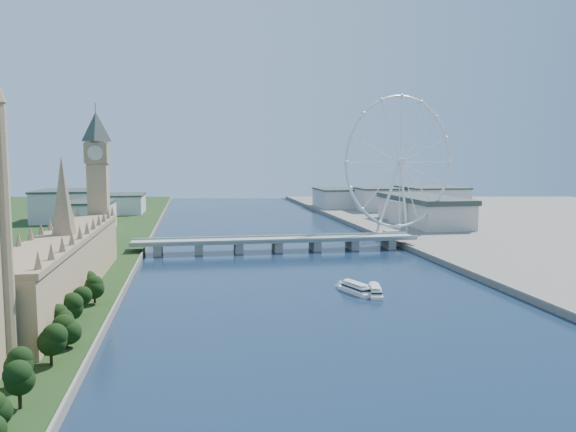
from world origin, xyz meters
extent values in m
cube|color=tan|center=(-128.00, 170.00, 17.00)|extent=(24.00, 200.00, 28.00)
cone|color=#937A59|center=(-128.00, 170.00, 53.00)|extent=(12.00, 12.00, 40.00)
cube|color=tan|center=(-128.00, 278.00, 43.00)|extent=(13.00, 13.00, 80.00)
cube|color=#937A59|center=(-128.00, 278.00, 75.00)|extent=(15.00, 15.00, 14.00)
pyramid|color=#2D3833|center=(-128.00, 278.00, 103.00)|extent=(20.02, 20.02, 20.00)
cube|color=gray|center=(0.00, 300.00, 8.50)|extent=(220.00, 22.00, 2.00)
cube|color=gray|center=(-90.00, 300.00, 3.75)|extent=(6.00, 20.00, 7.50)
cube|color=gray|center=(-60.00, 300.00, 3.75)|extent=(6.00, 20.00, 7.50)
cube|color=gray|center=(-30.00, 300.00, 3.75)|extent=(6.00, 20.00, 7.50)
cube|color=gray|center=(0.00, 300.00, 3.75)|extent=(6.00, 20.00, 7.50)
cube|color=gray|center=(30.00, 300.00, 3.75)|extent=(6.00, 20.00, 7.50)
cube|color=gray|center=(60.00, 300.00, 3.75)|extent=(6.00, 20.00, 7.50)
cube|color=gray|center=(90.00, 300.00, 3.75)|extent=(6.00, 20.00, 7.50)
torus|color=silver|center=(120.00, 355.00, 68.00)|extent=(113.60, 39.12, 118.60)
cylinder|color=silver|center=(120.00, 355.00, 68.00)|extent=(7.25, 6.61, 6.00)
cube|color=gray|center=(117.00, 365.00, 4.00)|extent=(14.00, 10.00, 2.00)
cube|color=beige|center=(-160.00, 430.00, 16.00)|extent=(40.00, 60.00, 26.00)
cube|color=beige|center=(-200.00, 520.00, 19.00)|extent=(60.00, 80.00, 32.00)
cube|color=beige|center=(-150.00, 600.00, 14.00)|extent=(50.00, 70.00, 22.00)
cube|color=beige|center=(180.00, 580.00, 17.00)|extent=(60.00, 60.00, 28.00)
cube|color=beige|center=(240.00, 560.00, 18.00)|extent=(70.00, 90.00, 30.00)
cube|color=beige|center=(140.00, 640.00, 15.00)|extent=(60.00, 80.00, 24.00)
camera|label=1|loc=(-64.07, -124.65, 71.68)|focal=35.00mm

